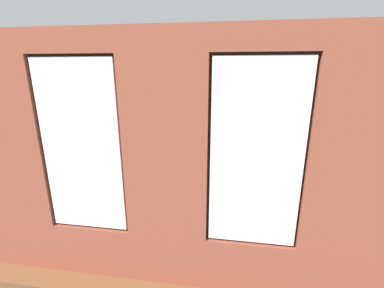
{
  "coord_description": "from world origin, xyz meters",
  "views": [
    {
      "loc": [
        -0.7,
        5.31,
        2.59
      ],
      "look_at": [
        0.06,
        0.4,
        1.14
      ],
      "focal_mm": 24.0,
      "sensor_mm": 36.0,
      "label": 1
    }
  ],
  "objects_px": {
    "tv_flatscreen": "(86,145)",
    "papasan_chair": "(183,147)",
    "table_plant_small": "(195,160)",
    "potted_plant_corner_near_left": "(296,134)",
    "potted_plant_corner_far_left": "(376,214)",
    "potted_plant_near_tv": "(88,172)",
    "remote_black": "(191,163)",
    "couch_by_window": "(129,222)",
    "potted_plant_mid_room_small": "(248,159)",
    "potted_plant_by_left_couch": "(278,157)",
    "potted_plant_between_couches": "(225,212)",
    "cup_ceramic": "(185,160)",
    "potted_plant_foreground_right": "(129,139)",
    "couch_left": "(309,180)",
    "coffee_table": "(191,165)",
    "media_console": "(89,168)"
  },
  "relations": [
    {
      "from": "tv_flatscreen",
      "to": "papasan_chair",
      "type": "relative_size",
      "value": 1.06
    },
    {
      "from": "table_plant_small",
      "to": "potted_plant_corner_near_left",
      "type": "xyz_separation_m",
      "value": [
        -2.62,
        -1.81,
        0.3
      ]
    },
    {
      "from": "potted_plant_corner_far_left",
      "to": "potted_plant_near_tv",
      "type": "height_order",
      "value": "potted_plant_corner_far_left"
    },
    {
      "from": "remote_black",
      "to": "couch_by_window",
      "type": "bearing_deg",
      "value": -132.65
    },
    {
      "from": "papasan_chair",
      "to": "potted_plant_corner_far_left",
      "type": "bearing_deg",
      "value": 129.84
    },
    {
      "from": "potted_plant_near_tv",
      "to": "potted_plant_mid_room_small",
      "type": "xyz_separation_m",
      "value": [
        -3.32,
        -1.58,
        -0.08
      ]
    },
    {
      "from": "potted_plant_mid_room_small",
      "to": "couch_by_window",
      "type": "bearing_deg",
      "value": 56.14
    },
    {
      "from": "potted_plant_by_left_couch",
      "to": "potted_plant_between_couches",
      "type": "height_order",
      "value": "potted_plant_between_couches"
    },
    {
      "from": "cup_ceramic",
      "to": "table_plant_small",
      "type": "bearing_deg",
      "value": 143.14
    },
    {
      "from": "remote_black",
      "to": "potted_plant_near_tv",
      "type": "bearing_deg",
      "value": -178.92
    },
    {
      "from": "cup_ceramic",
      "to": "potted_plant_foreground_right",
      "type": "xyz_separation_m",
      "value": [
        2.05,
        -1.55,
        0.02
      ]
    },
    {
      "from": "remote_black",
      "to": "potted_plant_corner_near_left",
      "type": "height_order",
      "value": "potted_plant_corner_near_left"
    },
    {
      "from": "couch_by_window",
      "to": "potted_plant_corner_near_left",
      "type": "bearing_deg",
      "value": -128.57
    },
    {
      "from": "couch_by_window",
      "to": "potted_plant_mid_room_small",
      "type": "relative_size",
      "value": 2.93
    },
    {
      "from": "couch_left",
      "to": "tv_flatscreen",
      "type": "distance_m",
      "value": 5.14
    },
    {
      "from": "potted_plant_near_tv",
      "to": "potted_plant_between_couches",
      "type": "bearing_deg",
      "value": 156.44
    },
    {
      "from": "coffee_table",
      "to": "potted_plant_near_tv",
      "type": "height_order",
      "value": "potted_plant_near_tv"
    },
    {
      "from": "potted_plant_corner_far_left",
      "to": "table_plant_small",
      "type": "bearing_deg",
      "value": -42.95
    },
    {
      "from": "potted_plant_corner_far_left",
      "to": "potted_plant_foreground_right",
      "type": "relative_size",
      "value": 2.09
    },
    {
      "from": "potted_plant_corner_far_left",
      "to": "couch_by_window",
      "type": "bearing_deg",
      "value": -1.92
    },
    {
      "from": "couch_by_window",
      "to": "potted_plant_between_couches",
      "type": "xyz_separation_m",
      "value": [
        -1.46,
        -0.05,
        0.29
      ]
    },
    {
      "from": "coffee_table",
      "to": "remote_black",
      "type": "relative_size",
      "value": 8.51
    },
    {
      "from": "media_console",
      "to": "potted_plant_corner_near_left",
      "type": "relative_size",
      "value": 0.66
    },
    {
      "from": "potted_plant_foreground_right",
      "to": "potted_plant_mid_room_small",
      "type": "relative_size",
      "value": 1.06
    },
    {
      "from": "couch_by_window",
      "to": "potted_plant_foreground_right",
      "type": "distance_m",
      "value": 4.42
    },
    {
      "from": "couch_left",
      "to": "table_plant_small",
      "type": "distance_m",
      "value": 2.5
    },
    {
      "from": "cup_ceramic",
      "to": "potted_plant_near_tv",
      "type": "height_order",
      "value": "potted_plant_near_tv"
    },
    {
      "from": "cup_ceramic",
      "to": "remote_black",
      "type": "distance_m",
      "value": 0.21
    },
    {
      "from": "cup_ceramic",
      "to": "potted_plant_by_left_couch",
      "type": "bearing_deg",
      "value": -158.33
    },
    {
      "from": "papasan_chair",
      "to": "remote_black",
      "type": "bearing_deg",
      "value": 109.38
    },
    {
      "from": "table_plant_small",
      "to": "potted_plant_near_tv",
      "type": "relative_size",
      "value": 0.2
    },
    {
      "from": "potted_plant_foreground_right",
      "to": "potted_plant_corner_near_left",
      "type": "bearing_deg",
      "value": -179.43
    },
    {
      "from": "cup_ceramic",
      "to": "potted_plant_between_couches",
      "type": "distance_m",
      "value": 2.72
    },
    {
      "from": "potted_plant_by_left_couch",
      "to": "potted_plant_corner_near_left",
      "type": "bearing_deg",
      "value": -129.76
    },
    {
      "from": "cup_ceramic",
      "to": "potted_plant_near_tv",
      "type": "xyz_separation_m",
      "value": [
        1.8,
        1.26,
        0.08
      ]
    },
    {
      "from": "table_plant_small",
      "to": "potted_plant_between_couches",
      "type": "height_order",
      "value": "potted_plant_between_couches"
    },
    {
      "from": "coffee_table",
      "to": "table_plant_small",
      "type": "relative_size",
      "value": 5.77
    },
    {
      "from": "cup_ceramic",
      "to": "remote_black",
      "type": "bearing_deg",
      "value": 151.4
    },
    {
      "from": "coffee_table",
      "to": "potted_plant_mid_room_small",
      "type": "xyz_separation_m",
      "value": [
        -1.35,
        -0.42,
        0.1
      ]
    },
    {
      "from": "potted_plant_corner_near_left",
      "to": "potted_plant_mid_room_small",
      "type": "bearing_deg",
      "value": 42.77
    },
    {
      "from": "papasan_chair",
      "to": "potted_plant_corner_far_left",
      "type": "distance_m",
      "value": 4.97
    },
    {
      "from": "cup_ceramic",
      "to": "potted_plant_corner_near_left",
      "type": "relative_size",
      "value": 0.07
    },
    {
      "from": "coffee_table",
      "to": "potted_plant_foreground_right",
      "type": "bearing_deg",
      "value": -36.39
    },
    {
      "from": "potted_plant_mid_room_small",
      "to": "potted_plant_between_couches",
      "type": "distance_m",
      "value": 2.86
    },
    {
      "from": "couch_by_window",
      "to": "papasan_chair",
      "type": "xyz_separation_m",
      "value": [
        -0.15,
        -3.69,
        0.1
      ]
    },
    {
      "from": "table_plant_small",
      "to": "tv_flatscreen",
      "type": "height_order",
      "value": "tv_flatscreen"
    },
    {
      "from": "tv_flatscreen",
      "to": "potted_plant_between_couches",
      "type": "distance_m",
      "value": 4.05
    },
    {
      "from": "potted_plant_foreground_right",
      "to": "potted_plant_between_couches",
      "type": "relative_size",
      "value": 0.8
    },
    {
      "from": "potted_plant_by_left_couch",
      "to": "potted_plant_mid_room_small",
      "type": "bearing_deg",
      "value": 36.65
    },
    {
      "from": "tv_flatscreen",
      "to": "potted_plant_foreground_right",
      "type": "bearing_deg",
      "value": -99.05
    }
  ]
}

